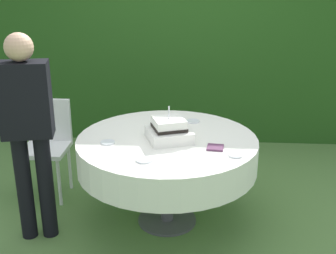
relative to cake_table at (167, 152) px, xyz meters
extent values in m
plane|color=#547A3D|center=(0.00, 0.00, -0.63)|extent=(20.00, 20.00, 0.00)
cube|color=#234C19|center=(0.00, 2.18, 0.74)|extent=(5.15, 0.70, 2.73)
cylinder|color=#4C4C51|center=(0.00, 0.00, -0.62)|extent=(0.49, 0.49, 0.02)
cylinder|color=#4C4C51|center=(0.00, 0.00, -0.27)|extent=(0.10, 0.10, 0.72)
cylinder|color=olive|center=(0.00, 0.00, 0.11)|extent=(1.40, 1.40, 0.03)
cylinder|color=white|center=(0.00, 0.00, 0.00)|extent=(1.43, 1.43, 0.25)
cube|color=white|center=(0.02, -0.04, 0.17)|extent=(0.41, 0.41, 0.09)
cube|color=white|center=(0.02, -0.04, 0.25)|extent=(0.29, 0.29, 0.09)
cube|color=black|center=(0.02, -0.04, 0.23)|extent=(0.30, 0.30, 0.02)
sphere|color=#C6599E|center=(0.09, 0.11, 0.23)|extent=(0.08, 0.08, 0.08)
cylinder|color=silver|center=(0.02, -0.04, 0.35)|extent=(0.01, 0.01, 0.10)
cylinder|color=white|center=(-0.13, -0.44, 0.13)|extent=(0.12, 0.12, 0.01)
cylinder|color=white|center=(-0.45, -0.13, 0.13)|extent=(0.11, 0.11, 0.01)
cylinder|color=white|center=(0.20, 0.40, 0.13)|extent=(0.11, 0.11, 0.01)
cylinder|color=white|center=(0.51, -0.31, 0.13)|extent=(0.10, 0.10, 0.01)
cube|color=#603856|center=(0.37, -0.18, 0.13)|extent=(0.13, 0.13, 0.01)
cylinder|color=white|center=(-1.29, 0.20, -0.40)|extent=(0.03, 0.03, 0.45)
cylinder|color=white|center=(-0.97, 0.20, -0.40)|extent=(0.03, 0.03, 0.45)
cylinder|color=white|center=(-1.29, 0.52, -0.40)|extent=(0.03, 0.03, 0.45)
cylinder|color=white|center=(-0.97, 0.52, -0.40)|extent=(0.03, 0.03, 0.45)
cube|color=white|center=(-1.13, 0.36, -0.16)|extent=(0.40, 0.40, 0.04)
cube|color=white|center=(-1.13, 0.54, 0.06)|extent=(0.40, 0.04, 0.40)
cylinder|color=black|center=(-1.07, -0.29, -0.20)|extent=(0.12, 0.12, 0.85)
cylinder|color=black|center=(-0.92, -0.26, -0.20)|extent=(0.12, 0.12, 0.85)
cube|color=black|center=(-1.00, -0.28, 0.50)|extent=(0.39, 0.27, 0.55)
sphere|color=tan|center=(-1.00, -0.28, 0.87)|extent=(0.20, 0.20, 0.20)
camera|label=1|loc=(0.23, -3.16, 1.38)|focal=46.40mm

